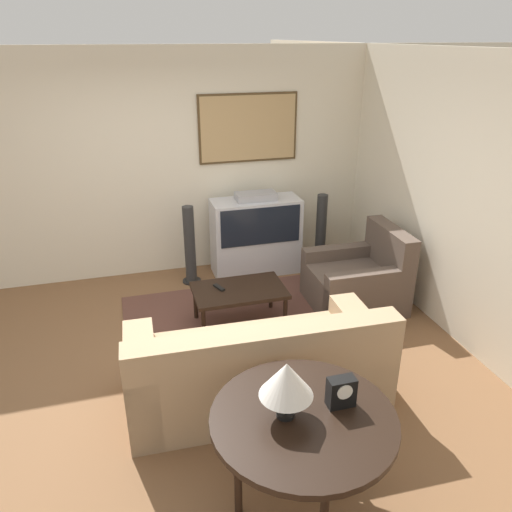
% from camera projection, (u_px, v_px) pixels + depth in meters
% --- Properties ---
extents(ground_plane, '(12.00, 12.00, 0.00)m').
position_uv_depth(ground_plane, '(192.00, 363.00, 4.63)').
color(ground_plane, brown).
extents(wall_back, '(12.00, 0.10, 2.70)m').
position_uv_depth(wall_back, '(160.00, 166.00, 5.95)').
color(wall_back, beige).
rests_on(wall_back, ground_plane).
extents(wall_right, '(0.06, 12.00, 2.70)m').
position_uv_depth(wall_right, '(460.00, 201.00, 4.73)').
color(wall_right, beige).
rests_on(wall_right, ground_plane).
extents(area_rug, '(2.55, 1.70, 0.01)m').
position_uv_depth(area_rug, '(247.00, 320.00, 5.33)').
color(area_rug, brown).
rests_on(area_rug, ground_plane).
extents(tv, '(1.09, 0.46, 1.05)m').
position_uv_depth(tv, '(256.00, 235.00, 6.24)').
color(tv, silver).
rests_on(tv, ground_plane).
extents(couch, '(2.11, 0.98, 0.85)m').
position_uv_depth(couch, '(258.00, 368.00, 4.06)').
color(couch, tan).
rests_on(couch, ground_plane).
extents(armchair, '(0.98, 0.87, 0.89)m').
position_uv_depth(armchair, '(358.00, 281.00, 5.53)').
color(armchair, brown).
rests_on(armchair, ground_plane).
extents(coffee_table, '(0.93, 0.58, 0.43)m').
position_uv_depth(coffee_table, '(239.00, 293.00, 5.10)').
color(coffee_table, black).
rests_on(coffee_table, ground_plane).
extents(console_table, '(1.12, 1.12, 0.74)m').
position_uv_depth(console_table, '(303.00, 425.00, 2.97)').
color(console_table, black).
rests_on(console_table, ground_plane).
extents(table_lamp, '(0.32, 0.32, 0.37)m').
position_uv_depth(table_lamp, '(286.00, 380.00, 2.84)').
color(table_lamp, black).
rests_on(table_lamp, console_table).
extents(mantel_clock, '(0.17, 0.10, 0.19)m').
position_uv_depth(mantel_clock, '(341.00, 392.00, 3.00)').
color(mantel_clock, black).
rests_on(mantel_clock, console_table).
extents(remote, '(0.10, 0.17, 0.02)m').
position_uv_depth(remote, '(219.00, 287.00, 5.08)').
color(remote, black).
rests_on(remote, coffee_table).
extents(speaker_tower_left, '(0.22, 0.22, 0.97)m').
position_uv_depth(speaker_tower_left, '(190.00, 247.00, 5.98)').
color(speaker_tower_left, black).
rests_on(speaker_tower_left, ground_plane).
extents(speaker_tower_right, '(0.22, 0.22, 0.97)m').
position_uv_depth(speaker_tower_right, '(321.00, 233.00, 6.40)').
color(speaker_tower_right, black).
rests_on(speaker_tower_right, ground_plane).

